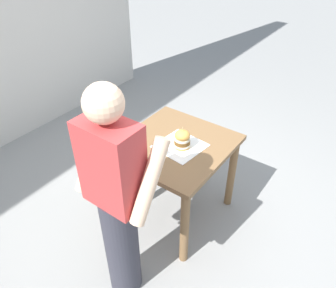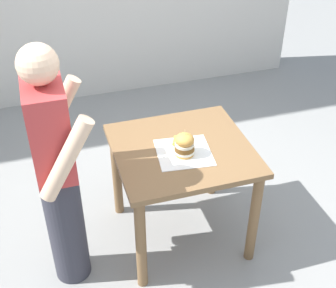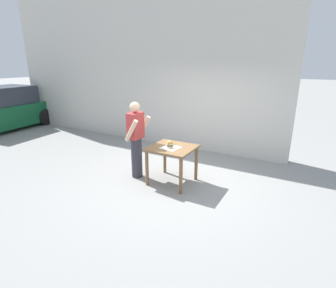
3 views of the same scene
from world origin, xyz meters
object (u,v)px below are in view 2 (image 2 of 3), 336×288
(sandwich, at_px, (185,145))
(pickle_spear, at_px, (175,141))
(diner_across_table, at_px, (57,172))
(patio_table, at_px, (182,165))

(sandwich, bearing_deg, pickle_spear, 6.91)
(sandwich, xyz_separation_m, diner_across_table, (-0.05, 0.81, 0.01))
(patio_table, bearing_deg, pickle_spear, 23.67)
(patio_table, bearing_deg, sandwich, 170.53)
(pickle_spear, bearing_deg, patio_table, -156.33)
(patio_table, xyz_separation_m, diner_across_table, (-0.13, 0.82, 0.24))
(sandwich, relative_size, diner_across_table, 0.11)
(patio_table, relative_size, sandwich, 4.77)
(pickle_spear, bearing_deg, sandwich, -173.09)
(patio_table, height_order, pickle_spear, pickle_spear)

